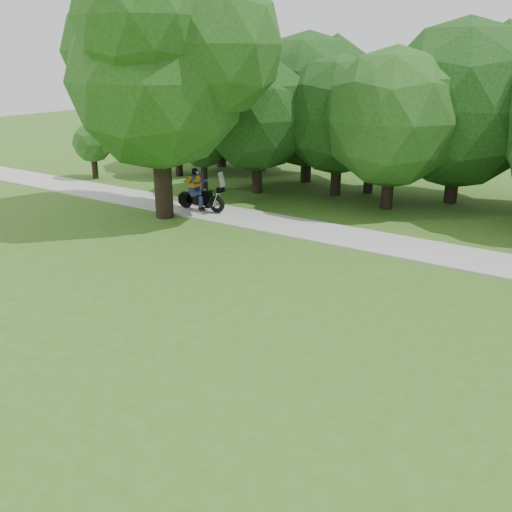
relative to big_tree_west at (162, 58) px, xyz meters
The scene contains 4 objects.
ground 13.82m from the big_tree_west, 33.03° to the right, with size 100.00×100.00×0.00m, color #365D1A.
walkway 12.05m from the big_tree_west, ahead, with size 60.00×2.20×0.06m, color #A0A09B.
big_tree_west is the anchor object (origin of this frame).
touring_motorcycle 5.22m from the big_tree_west, 61.11° to the left, with size 2.19×0.71×1.67m.
Camera 1 is at (4.13, -9.11, 5.87)m, focal length 40.00 mm.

